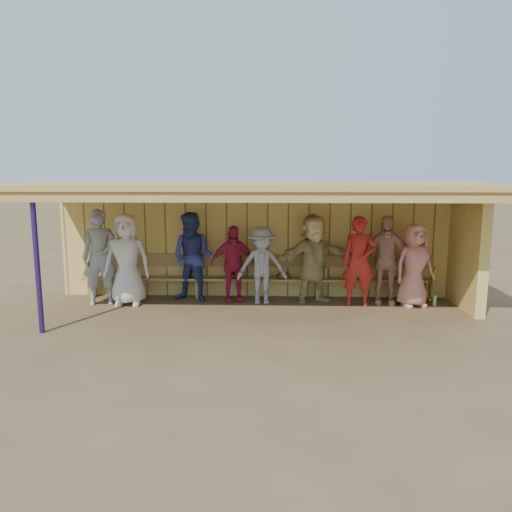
{
  "coord_description": "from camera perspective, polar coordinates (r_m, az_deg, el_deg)",
  "views": [
    {
      "loc": [
        0.33,
        -9.45,
        2.73
      ],
      "look_at": [
        0.0,
        0.35,
        1.05
      ],
      "focal_mm": 35.0,
      "sensor_mm": 36.0,
      "label": 1
    }
  ],
  "objects": [
    {
      "name": "dugout_structure",
      "position": [
        10.19,
        2.25,
        3.89
      ],
      "size": [
        8.8,
        3.2,
        2.5
      ],
      "color": "#DABA5D",
      "rests_on": "ground"
    },
    {
      "name": "player_d",
      "position": [
        10.47,
        -2.68,
        -0.88
      ],
      "size": [
        1.01,
        0.59,
        1.61
      ],
      "primitive_type": "imported",
      "rotation": [
        0.0,
        0.0,
        0.22
      ],
      "color": "#B31C40",
      "rests_on": "ground"
    },
    {
      "name": "player_b",
      "position": [
        10.49,
        -14.55,
        -0.4
      ],
      "size": [
        0.97,
        0.67,
        1.89
      ],
      "primitive_type": "imported",
      "rotation": [
        0.0,
        0.0,
        0.08
      ],
      "color": "silver",
      "rests_on": "ground"
    },
    {
      "name": "player_f",
      "position": [
        10.45,
        6.58,
        -0.27
      ],
      "size": [
        1.8,
        1.19,
        1.86
      ],
      "primitive_type": "imported",
      "rotation": [
        0.0,
        0.0,
        0.41
      ],
      "color": "tan",
      "rests_on": "ground"
    },
    {
      "name": "player_c",
      "position": [
        10.53,
        -7.23,
        -0.14
      ],
      "size": [
        1.07,
        0.92,
        1.88
      ],
      "primitive_type": "imported",
      "rotation": [
        0.0,
        0.0,
        -0.26
      ],
      "color": "navy",
      "rests_on": "ground"
    },
    {
      "name": "ground",
      "position": [
        9.84,
        -0.07,
        -6.38
      ],
      "size": [
        90.0,
        90.0,
        0.0
      ],
      "primitive_type": "plane",
      "color": "brown",
      "rests_on": "ground"
    },
    {
      "name": "player_a",
      "position": [
        10.67,
        -17.36,
        -0.13
      ],
      "size": [
        0.8,
        0.61,
        1.97
      ],
      "primitive_type": "imported",
      "rotation": [
        0.0,
        0.0,
        0.21
      ],
      "color": "gray",
      "rests_on": "ground"
    },
    {
      "name": "player_e",
      "position": [
        10.3,
        0.68,
        -1.08
      ],
      "size": [
        1.09,
        0.69,
        1.6
      ],
      "primitive_type": "imported",
      "rotation": [
        0.0,
        0.0,
        0.1
      ],
      "color": "#919298",
      "rests_on": "ground"
    },
    {
      "name": "player_h",
      "position": [
        10.53,
        17.67,
        -1.03
      ],
      "size": [
        0.95,
        0.75,
        1.7
      ],
      "primitive_type": "imported",
      "rotation": [
        0.0,
        0.0,
        0.29
      ],
      "color": "tan",
      "rests_on": "ground"
    },
    {
      "name": "bench",
      "position": [
        10.79,
        0.14,
        -2.05
      ],
      "size": [
        7.6,
        0.34,
        0.93
      ],
      "color": "#9E8043",
      "rests_on": "ground"
    },
    {
      "name": "player_g",
      "position": [
        10.32,
        11.69,
        -0.59
      ],
      "size": [
        0.73,
        0.53,
        1.84
      ],
      "primitive_type": "imported",
      "rotation": [
        0.0,
        0.0,
        -0.14
      ],
      "color": "#B3231C",
      "rests_on": "ground"
    },
    {
      "name": "player_extra",
      "position": [
        10.56,
        14.54,
        -0.45
      ],
      "size": [
        1.13,
        0.61,
        1.84
      ],
      "primitive_type": "imported",
      "rotation": [
        0.0,
        0.0,
        -0.15
      ],
      "color": "tan",
      "rests_on": "ground"
    },
    {
      "name": "dugout_equipment",
      "position": [
        10.68,
        -0.63,
        -2.38
      ],
      "size": [
        6.63,
        0.62,
        0.8
      ],
      "color": "yellow",
      "rests_on": "ground"
    }
  ]
}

